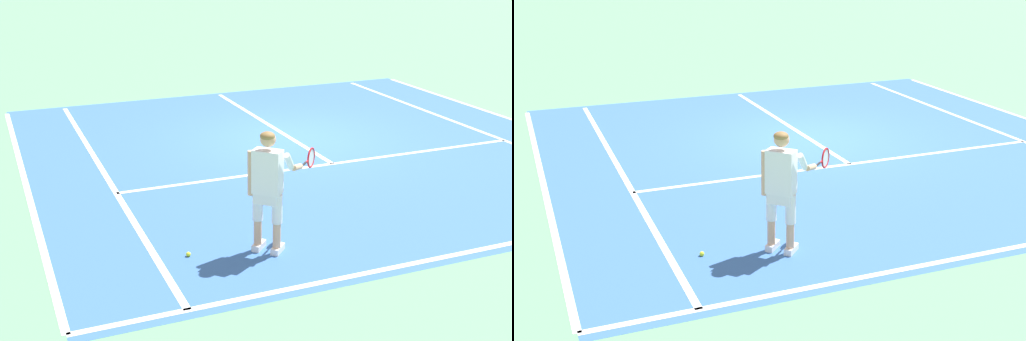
{
  "view_description": "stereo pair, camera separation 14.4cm",
  "coord_description": "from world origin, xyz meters",
  "views": [
    {
      "loc": [
        -6.02,
        -12.65,
        4.11
      ],
      "look_at": [
        -2.65,
        -4.47,
        1.05
      ],
      "focal_mm": 47.84,
      "sensor_mm": 36.0,
      "label": 1
    },
    {
      "loc": [
        -5.89,
        -12.71,
        4.11
      ],
      "look_at": [
        -2.65,
        -4.47,
        1.05
      ],
      "focal_mm": 47.84,
      "sensor_mm": 36.0,
      "label": 2
    }
  ],
  "objects": [
    {
      "name": "line_singles_left",
      "position": [
        -4.12,
        -0.7,
        0.0
      ],
      "size": [
        0.1,
        10.49,
        0.01
      ],
      "primitive_type": "cube",
      "color": "white",
      "rests_on": "ground"
    },
    {
      "name": "tennis_player",
      "position": [
        -2.62,
        -4.85,
        0.99
      ],
      "size": [
        1.16,
        0.74,
        1.71
      ],
      "color": "white",
      "rests_on": "ground"
    },
    {
      "name": "line_doubles_left",
      "position": [
        -5.49,
        -0.7,
        0.0
      ],
      "size": [
        0.1,
        10.49,
        0.01
      ],
      "primitive_type": "cube",
      "color": "white",
      "rests_on": "ground"
    },
    {
      "name": "line_baseline",
      "position": [
        0.0,
        -5.95,
        0.0
      ],
      "size": [
        10.98,
        0.1,
        0.01
      ],
      "primitive_type": "cube",
      "color": "white",
      "rests_on": "ground"
    },
    {
      "name": "line_singles_right",
      "position": [
        4.12,
        -0.7,
        0.0
      ],
      "size": [
        0.1,
        10.49,
        0.01
      ],
      "primitive_type": "cube",
      "color": "white",
      "rests_on": "ground"
    },
    {
      "name": "tennis_ball_near_feet",
      "position": [
        -3.7,
        -4.6,
        0.03
      ],
      "size": [
        0.07,
        0.07,
        0.07
      ],
      "primitive_type": "sphere",
      "color": "#CCE02D",
      "rests_on": "ground"
    },
    {
      "name": "line_centre_service",
      "position": [
        0.0,
        1.34,
        0.0
      ],
      "size": [
        0.1,
        6.4,
        0.01
      ],
      "primitive_type": "cube",
      "color": "white",
      "rests_on": "ground"
    },
    {
      "name": "line_service",
      "position": [
        0.0,
        -1.86,
        0.0
      ],
      "size": [
        8.23,
        0.1,
        0.01
      ],
      "primitive_type": "cube",
      "color": "white",
      "rests_on": "ground"
    },
    {
      "name": "court_inner_surface",
      "position": [
        0.0,
        -0.7,
        0.0
      ],
      "size": [
        10.98,
        10.89,
        0.0
      ],
      "primitive_type": "cube",
      "color": "#3866A8",
      "rests_on": "ground"
    },
    {
      "name": "ground_plane",
      "position": [
        0.0,
        0.0,
        0.0
      ],
      "size": [
        80.0,
        80.0,
        0.0
      ],
      "primitive_type": "plane",
      "color": "#609E70"
    }
  ]
}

